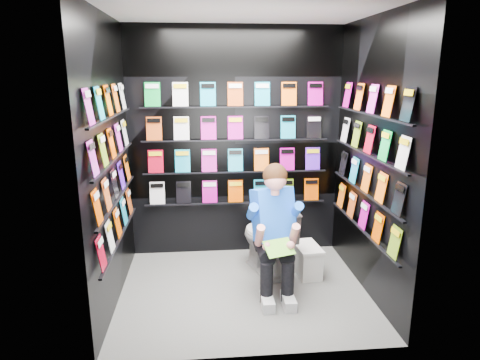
{
  "coord_description": "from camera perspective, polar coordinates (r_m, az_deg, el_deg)",
  "views": [
    {
      "loc": [
        -0.38,
        -3.8,
        2.1
      ],
      "look_at": [
        -0.02,
        0.15,
        1.09
      ],
      "focal_mm": 32.0,
      "sensor_mm": 36.0,
      "label": 1
    }
  ],
  "objects": [
    {
      "name": "comics_right",
      "position": [
        4.18,
        16.71,
        2.7
      ],
      "size": [
        0.06,
        1.7,
        1.37
      ],
      "primitive_type": null,
      "color": "#BC4A19",
      "rests_on": "wall_right"
    },
    {
      "name": "floor",
      "position": [
        4.36,
        0.49,
        -14.54
      ],
      "size": [
        2.4,
        2.4,
        0.0
      ],
      "primitive_type": "plane",
      "color": "#565654",
      "rests_on": "ground"
    },
    {
      "name": "comics_left",
      "position": [
        3.96,
        -16.56,
        2.09
      ],
      "size": [
        0.06,
        1.7,
        1.37
      ],
      "primitive_type": null,
      "color": "#BC4A19",
      "rests_on": "wall_left"
    },
    {
      "name": "ceiling",
      "position": [
        3.85,
        0.58,
        21.72
      ],
      "size": [
        2.4,
        2.4,
        0.0
      ],
      "primitive_type": "plane",
      "color": "white",
      "rests_on": "floor"
    },
    {
      "name": "comics_back",
      "position": [
        4.85,
        -0.62,
        4.83
      ],
      "size": [
        2.1,
        0.06,
        1.37
      ],
      "primitive_type": null,
      "color": "#BC4A19",
      "rests_on": "wall_back"
    },
    {
      "name": "reader",
      "position": [
        4.12,
        4.41,
        -4.7
      ],
      "size": [
        0.72,
        0.87,
        1.38
      ],
      "primitive_type": null,
      "rotation": [
        0.0,
        0.0,
        0.32
      ],
      "color": "blue",
      "rests_on": "toilet"
    },
    {
      "name": "wall_back",
      "position": [
        4.88,
        -0.64,
        4.83
      ],
      "size": [
        2.4,
        0.04,
        2.6
      ],
      "primitive_type": "cube",
      "color": "black",
      "rests_on": "floor"
    },
    {
      "name": "held_comic",
      "position": [
        3.86,
        5.22,
        -8.98
      ],
      "size": [
        0.3,
        0.23,
        0.11
      ],
      "primitive_type": "cube",
      "rotation": [
        -0.96,
        0.0,
        0.32
      ],
      "color": "green",
      "rests_on": "reader"
    },
    {
      "name": "wall_right",
      "position": [
        4.19,
        17.09,
        2.63
      ],
      "size": [
        0.04,
        2.0,
        2.6
      ],
      "primitive_type": "cube",
      "color": "black",
      "rests_on": "floor"
    },
    {
      "name": "longbox",
      "position": [
        4.67,
        8.91,
        -10.64
      ],
      "size": [
        0.25,
        0.41,
        0.3
      ],
      "primitive_type": "cube",
      "rotation": [
        0.0,
        0.0,
        0.1
      ],
      "color": "silver",
      "rests_on": "floor"
    },
    {
      "name": "wall_front",
      "position": [
        2.94,
        2.49,
        -1.55
      ],
      "size": [
        2.4,
        0.04,
        2.6
      ],
      "primitive_type": "cube",
      "color": "black",
      "rests_on": "floor"
    },
    {
      "name": "wall_left",
      "position": [
        3.97,
        -16.98,
        2.01
      ],
      "size": [
        0.04,
        2.0,
        2.6
      ],
      "primitive_type": "cube",
      "color": "black",
      "rests_on": "floor"
    },
    {
      "name": "longbox_lid",
      "position": [
        4.6,
        8.99,
        -8.8
      ],
      "size": [
        0.28,
        0.43,
        0.03
      ],
      "primitive_type": "cube",
      "rotation": [
        0.0,
        0.0,
        0.1
      ],
      "color": "silver",
      "rests_on": "longbox"
    },
    {
      "name": "toilet",
      "position": [
        4.61,
        3.53,
        -7.86
      ],
      "size": [
        0.63,
        0.84,
        0.73
      ],
      "primitive_type": "imported",
      "rotation": [
        0.0,
        0.0,
        3.46
      ],
      "color": "white",
      "rests_on": "floor"
    }
  ]
}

